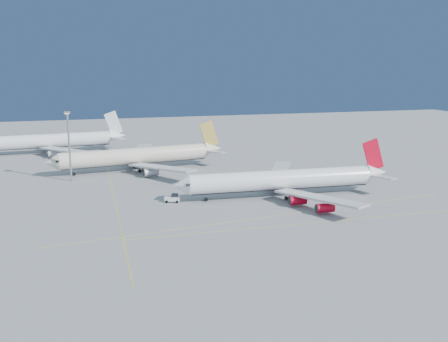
# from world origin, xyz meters

# --- Properties ---
(ground) EXTENTS (500.00, 500.00, 0.00)m
(ground) POSITION_xyz_m (0.00, 0.00, 0.00)
(ground) COLOR slate
(ground) RESTS_ON ground
(taxiway_lines) EXTENTS (118.86, 140.00, 0.02)m
(taxiway_lines) POSITION_xyz_m (-14.71, 6.34, 0.01)
(taxiway_lines) COLOR #D7BA0B
(taxiway_lines) RESTS_ON ground
(airliner_virgin) EXTENTS (70.15, 63.05, 17.32)m
(airliner_virgin) POSITION_xyz_m (11.95, 12.72, 5.22)
(airliner_virgin) COLOR white
(airliner_virgin) RESTS_ON ground
(airliner_etihad) EXTENTS (69.56, 63.70, 18.17)m
(airliner_etihad) POSITION_xyz_m (-27.88, 64.00, 5.53)
(airliner_etihad) COLOR beige
(airliner_etihad) RESTS_ON ground
(airliner_third) EXTENTS (69.00, 63.29, 18.50)m
(airliner_third) POSITION_xyz_m (-63.14, 112.40, 5.60)
(airliner_third) COLOR white
(airliner_third) RESTS_ON ground
(pushback_tug) EXTENTS (5.00, 3.93, 2.53)m
(pushback_tug) POSITION_xyz_m (-23.14, 15.43, 1.17)
(pushback_tug) COLOR white
(pushback_tug) RESTS_ON ground
(light_mast) EXTENTS (2.11, 2.11, 24.45)m
(light_mast) POSITION_xyz_m (-53.17, 51.73, 14.43)
(light_mast) COLOR gray
(light_mast) RESTS_ON ground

